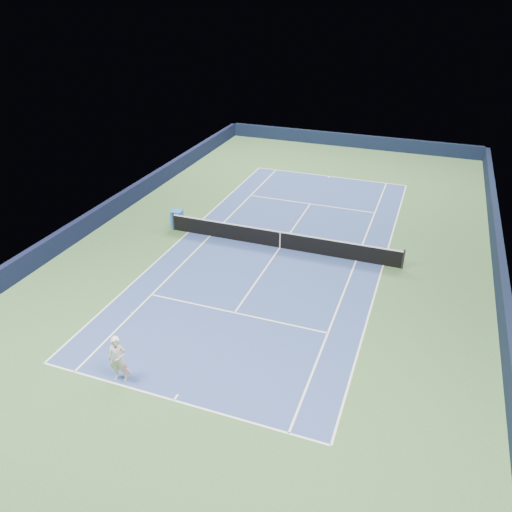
% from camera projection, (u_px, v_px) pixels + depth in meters
% --- Properties ---
extents(ground, '(40.00, 40.00, 0.00)m').
position_uv_depth(ground, '(280.00, 248.00, 26.84)').
color(ground, '#385C32').
rests_on(ground, ground).
extents(wall_far, '(22.00, 0.35, 1.10)m').
position_uv_depth(wall_far, '(351.00, 140.00, 42.84)').
color(wall_far, black).
rests_on(wall_far, ground).
extents(wall_right, '(0.35, 40.00, 1.10)m').
position_uv_depth(wall_right, '(500.00, 275.00, 23.30)').
color(wall_right, black).
rests_on(wall_right, ground).
extents(wall_left, '(0.35, 40.00, 1.10)m').
position_uv_depth(wall_left, '(108.00, 210.00, 29.84)').
color(wall_left, black).
rests_on(wall_left, ground).
extents(court_surface, '(10.97, 23.77, 0.01)m').
position_uv_depth(court_surface, '(280.00, 248.00, 26.84)').
color(court_surface, navy).
rests_on(court_surface, ground).
extents(baseline_far, '(10.97, 0.08, 0.00)m').
position_uv_depth(baseline_far, '(329.00, 176.00, 36.59)').
color(baseline_far, white).
rests_on(baseline_far, ground).
extents(baseline_near, '(10.97, 0.08, 0.00)m').
position_uv_depth(baseline_near, '(174.00, 400.00, 17.08)').
color(baseline_near, white).
rests_on(baseline_near, ground).
extents(sideline_doubles_right, '(0.08, 23.77, 0.00)m').
position_uv_depth(sideline_doubles_right, '(383.00, 265.00, 25.18)').
color(sideline_doubles_right, white).
rests_on(sideline_doubles_right, ground).
extents(sideline_doubles_left, '(0.08, 23.77, 0.00)m').
position_uv_depth(sideline_doubles_left, '(189.00, 232.00, 28.49)').
color(sideline_doubles_left, white).
rests_on(sideline_doubles_left, ground).
extents(sideline_singles_right, '(0.08, 23.77, 0.00)m').
position_uv_depth(sideline_singles_right, '(356.00, 261.00, 25.59)').
color(sideline_singles_right, white).
rests_on(sideline_singles_right, ground).
extents(sideline_singles_left, '(0.08, 23.77, 0.00)m').
position_uv_depth(sideline_singles_left, '(210.00, 236.00, 28.08)').
color(sideline_singles_left, white).
rests_on(sideline_singles_left, ground).
extents(service_line_far, '(8.23, 0.08, 0.00)m').
position_uv_depth(service_line_far, '(310.00, 204.00, 32.09)').
color(service_line_far, white).
rests_on(service_line_far, ground).
extents(service_line_near, '(8.23, 0.08, 0.00)m').
position_uv_depth(service_line_near, '(235.00, 313.00, 21.58)').
color(service_line_near, white).
rests_on(service_line_near, ground).
extents(center_service_line, '(0.08, 12.80, 0.00)m').
position_uv_depth(center_service_line, '(280.00, 248.00, 26.83)').
color(center_service_line, white).
rests_on(center_service_line, ground).
extents(center_mark_far, '(0.08, 0.30, 0.00)m').
position_uv_depth(center_mark_far, '(329.00, 177.00, 36.47)').
color(center_mark_far, white).
rests_on(center_mark_far, ground).
extents(center_mark_near, '(0.08, 0.30, 0.00)m').
position_uv_depth(center_mark_near, '(176.00, 397.00, 17.20)').
color(center_mark_near, white).
rests_on(center_mark_near, ground).
extents(tennis_net, '(12.90, 0.10, 1.07)m').
position_uv_depth(tennis_net, '(280.00, 239.00, 26.59)').
color(tennis_net, black).
rests_on(tennis_net, ground).
extents(sponsor_cube, '(0.70, 0.65, 1.03)m').
position_uv_depth(sponsor_cube, '(177.00, 219.00, 28.86)').
color(sponsor_cube, blue).
rests_on(sponsor_cube, ground).
extents(tennis_player, '(0.87, 1.34, 2.29)m').
position_uv_depth(tennis_player, '(118.00, 359.00, 17.56)').
color(tennis_player, silver).
rests_on(tennis_player, ground).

